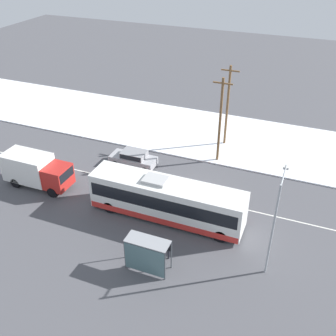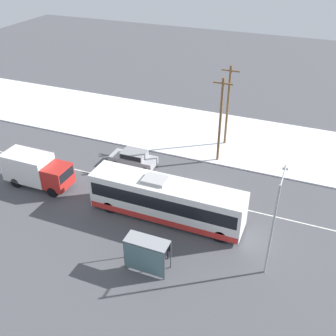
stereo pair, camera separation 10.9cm
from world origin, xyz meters
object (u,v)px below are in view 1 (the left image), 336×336
utility_pole_roadside (220,120)px  utility_pole_snowlot (227,105)px  bus_shelter (146,252)px  streetlamp (276,213)px  box_truck (36,170)px  sedan_car (134,158)px  city_bus (166,200)px  pedestrian_at_stop (167,247)px

utility_pole_roadside → utility_pole_snowlot: utility_pole_snowlot is taller
bus_shelter → streetlamp: size_ratio=0.42×
box_truck → sedan_car: 8.87m
city_bus → bus_shelter: bearing=-81.1°
streetlamp → utility_pole_roadside: (-6.95, 12.19, -0.14)m
city_bus → box_truck: city_bus is taller
box_truck → sedan_car: box_truck is taller
box_truck → streetlamp: size_ratio=0.86×
sedan_car → utility_pole_snowlot: 10.76m
box_truck → bus_shelter: (13.09, -5.61, 0.06)m
sedan_car → pedestrian_at_stop: 12.70m
utility_pole_roadside → box_truck: bearing=-143.4°
sedan_car → bus_shelter: (6.74, -11.76, 0.85)m
box_truck → pedestrian_at_stop: (13.91, -4.06, -0.57)m
pedestrian_at_stop → city_bus: bearing=112.5°
utility_pole_roadside → sedan_car: bearing=-151.6°
box_truck → sedan_car: bearing=44.1°
streetlamp → pedestrian_at_stop: bearing=-163.9°
utility_pole_snowlot → bus_shelter: bearing=-90.5°
pedestrian_at_stop → utility_pole_roadside: utility_pole_roadside is taller
box_truck → streetlamp: streetlamp is taller
sedan_car → streetlamp: (14.10, -8.32, 3.69)m
sedan_car → pedestrian_at_stop: bearing=126.5°
utility_pole_snowlot → pedestrian_at_stop: bearing=-87.9°
streetlamp → utility_pole_roadside: bearing=119.7°
city_bus → pedestrian_at_stop: size_ratio=7.17×
sedan_car → pedestrian_at_stop: pedestrian_at_stop is taller
pedestrian_at_stop → utility_pole_snowlot: utility_pole_snowlot is taller
pedestrian_at_stop → streetlamp: 7.64m
pedestrian_at_stop → utility_pole_roadside: bearing=91.6°
utility_pole_snowlot → sedan_car: bearing=-132.9°
city_bus → sedan_car: city_bus is taller
city_bus → pedestrian_at_stop: bearing=-67.5°
sedan_car → streetlamp: size_ratio=0.63×
sedan_car → city_bus: bearing=134.0°
pedestrian_at_stop → utility_pole_snowlot: 17.97m
city_bus → bus_shelter: city_bus is taller
streetlamp → utility_pole_snowlot: utility_pole_snowlot is taller
pedestrian_at_stop → utility_pole_snowlot: size_ratio=0.20×
bus_shelter → utility_pole_roadside: (0.42, 15.63, 2.69)m
utility_pole_roadside → bus_shelter: bearing=-91.5°
sedan_car → utility_pole_snowlot: (6.91, 7.44, 3.55)m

